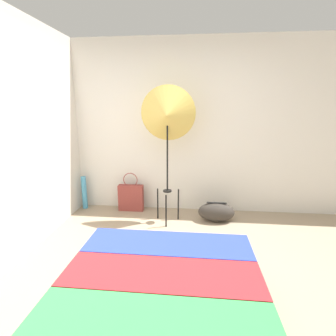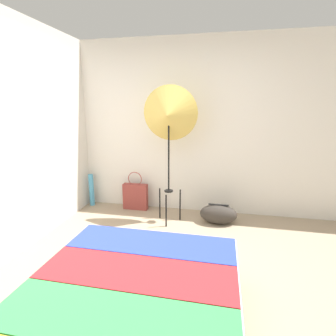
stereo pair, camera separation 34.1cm
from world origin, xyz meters
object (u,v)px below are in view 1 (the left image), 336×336
object	(u,v)px
photo_umbrella	(167,115)
tote_bag	(131,197)
paper_roll	(84,193)
duffel_bag	(216,212)
bed	(158,328)

from	to	relation	value
photo_umbrella	tote_bag	world-z (taller)	photo_umbrella
tote_bag	paper_roll	xyz separation A→B (m)	(-0.77, 0.01, 0.05)
paper_roll	photo_umbrella	bearing A→B (deg)	-14.82
duffel_bag	photo_umbrella	bearing A→B (deg)	-173.54
photo_umbrella	paper_roll	distance (m)	1.90
bed	photo_umbrella	distance (m)	2.46
bed	photo_umbrella	xyz separation A→B (m)	(-0.16, 2.11, 1.27)
photo_umbrella	tote_bag	xyz separation A→B (m)	(-0.62, 0.35, -1.29)
tote_bag	duffel_bag	distance (m)	1.35
bed	duffel_bag	world-z (taller)	bed
bed	paper_roll	bearing A→B (deg)	121.98
duffel_bag	tote_bag	bearing A→B (deg)	168.26
tote_bag	paper_roll	bearing A→B (deg)	178.96
bed	duffel_bag	distance (m)	2.25
bed	duffel_bag	size ratio (longest dim) A/B	3.54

